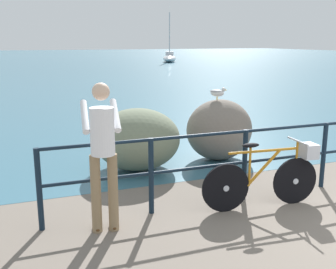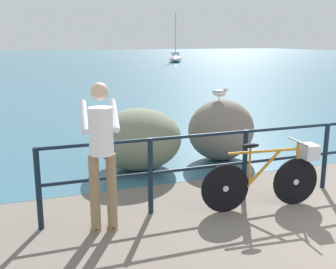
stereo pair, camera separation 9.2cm
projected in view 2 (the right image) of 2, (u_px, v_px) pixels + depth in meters
The scene contains 9 objects.
ground_plane at pixel (101, 82), 22.94m from camera, with size 120.00×120.00×0.10m, color #6B6056.
sea_surface at pixel (56, 59), 48.51m from camera, with size 120.00×90.00×0.01m, color #38667A.
promenade_railing at pixel (326, 148), 6.24m from camera, with size 8.46×0.07×1.02m.
bicycle at pixel (272, 174), 5.55m from camera, with size 1.70×0.48×0.92m.
person_at_railing at pixel (102, 150), 4.76m from camera, with size 0.50×0.66×1.78m.
breakwater_boulder_main at pixel (221, 130), 7.76m from camera, with size 1.28×1.05×1.15m.
breakwater_boulder_left at pixel (139, 139), 7.21m from camera, with size 1.50×1.42×1.08m.
seagull at pixel (219, 92), 7.58m from camera, with size 0.28×0.29×0.23m.
sailboat at pixel (176, 55), 42.14m from camera, with size 2.91×4.56×6.16m.
Camera 2 is at (-4.31, -2.91, 2.24)m, focal length 43.91 mm.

